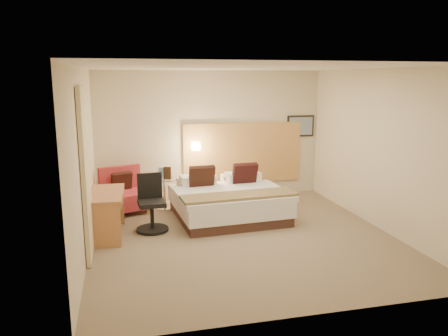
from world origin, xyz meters
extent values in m
cube|color=#7C6A53|center=(0.00, 0.00, -0.01)|extent=(4.80, 5.00, 0.02)
cube|color=white|center=(0.00, 0.00, 2.71)|extent=(4.80, 5.00, 0.02)
cube|color=beige|center=(0.00, 2.51, 1.35)|extent=(4.80, 0.02, 2.70)
cube|color=beige|center=(0.00, -2.51, 1.35)|extent=(4.80, 0.02, 2.70)
cube|color=beige|center=(-2.41, 0.00, 1.35)|extent=(0.02, 5.00, 2.70)
cube|color=beige|center=(2.41, 0.00, 1.35)|extent=(0.02, 5.00, 2.70)
cube|color=tan|center=(0.70, 2.47, 0.95)|extent=(2.60, 0.04, 1.30)
cube|color=black|center=(2.02, 2.48, 1.50)|extent=(0.62, 0.03, 0.47)
cube|color=#758CA1|center=(2.02, 2.46, 1.50)|extent=(0.54, 0.01, 0.39)
cylinder|color=white|center=(-0.35, 2.42, 1.15)|extent=(0.02, 0.12, 0.02)
cube|color=#F5E4BF|center=(-0.35, 2.36, 1.15)|extent=(0.15, 0.15, 0.15)
cube|color=beige|center=(-2.36, -0.25, 1.22)|extent=(0.06, 0.90, 2.42)
cylinder|color=#86B3D0|center=(-1.14, 1.94, 0.72)|extent=(0.08, 0.08, 0.22)
cylinder|color=#98C7EB|center=(-1.09, 1.92, 0.72)|extent=(0.08, 0.08, 0.22)
cube|color=#312114|center=(-1.01, 1.83, 0.73)|extent=(0.15, 0.10, 0.24)
cube|color=#412720|center=(0.02, 1.08, 0.09)|extent=(1.96, 1.96, 0.17)
cube|color=white|center=(0.02, 1.08, 0.31)|extent=(2.02, 2.02, 0.28)
cube|color=white|center=(0.04, 0.81, 0.50)|extent=(2.04, 1.49, 0.09)
cube|color=white|center=(-0.48, 1.75, 0.54)|extent=(0.69, 0.40, 0.17)
cube|color=white|center=(0.42, 1.81, 0.54)|extent=(0.69, 0.40, 0.17)
cube|color=white|center=(-0.47, 1.50, 0.63)|extent=(0.69, 0.40, 0.17)
cube|color=white|center=(0.44, 1.56, 0.63)|extent=(0.69, 0.40, 0.17)
cube|color=black|center=(-0.43, 1.31, 0.71)|extent=(0.49, 0.29, 0.49)
cube|color=black|center=(0.42, 1.37, 0.71)|extent=(0.49, 0.29, 0.49)
cube|color=orange|center=(0.06, 0.43, 0.57)|extent=(2.02, 0.66, 0.05)
cube|color=#A5884D|center=(-2.03, 1.40, 0.05)|extent=(0.10, 0.10, 0.10)
cube|color=tan|center=(-1.42, 1.62, 0.05)|extent=(0.10, 0.10, 0.10)
cube|color=#AD6C52|center=(-2.22, 1.94, 0.05)|extent=(0.10, 0.10, 0.10)
cube|color=#9D674A|center=(-1.61, 2.16, 0.05)|extent=(0.10, 0.10, 0.10)
cube|color=#B43039|center=(-1.82, 1.78, 0.26)|extent=(1.01, 0.95, 0.31)
cube|color=maroon|center=(-1.92, 2.06, 0.63)|extent=(0.81, 0.39, 0.46)
cube|color=black|center=(-1.88, 1.95, 0.56)|extent=(0.43, 0.31, 0.40)
cylinder|color=silver|center=(-1.07, 1.88, 0.01)|extent=(0.48, 0.48, 0.02)
cylinder|color=white|center=(-1.07, 1.88, 0.31)|extent=(0.06, 0.06, 0.57)
cylinder|color=white|center=(-1.07, 1.88, 0.60)|extent=(0.70, 0.70, 0.01)
cube|color=#AC6D43|center=(-2.14, 0.56, 0.71)|extent=(0.60, 1.20, 0.04)
cube|color=#B97848|center=(-2.17, 0.01, 0.35)|extent=(0.49, 0.07, 0.69)
cube|color=#AD8344|center=(-2.11, 1.11, 0.35)|extent=(0.49, 0.07, 0.69)
cube|color=#B56A47|center=(-2.09, 0.56, 0.64)|extent=(0.50, 1.12, 0.10)
cylinder|color=black|center=(-1.41, 0.61, 0.03)|extent=(0.57, 0.57, 0.04)
cylinder|color=black|center=(-1.41, 0.61, 0.26)|extent=(0.07, 0.07, 0.41)
cube|color=black|center=(-1.41, 0.61, 0.49)|extent=(0.46, 0.46, 0.07)
cube|color=black|center=(-1.42, 0.81, 0.75)|extent=(0.42, 0.08, 0.44)
camera|label=1|loc=(-1.86, -6.49, 2.53)|focal=35.00mm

